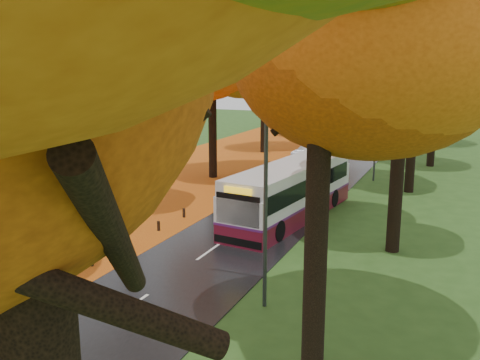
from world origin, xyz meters
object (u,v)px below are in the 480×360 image
Objects in this scene: bus at (291,190)px; streetlamp_far at (409,97)px; car_silver at (310,152)px; car_dark at (326,144)px; streetlamp_mid at (373,115)px; car_white at (310,151)px; streetlamp_near at (259,173)px.

streetlamp_far is at bearing 93.28° from bus.
car_silver is 1.02× the size of car_dark.
streetlamp_far is 1.98× the size of car_silver.
streetlamp_mid reaches higher than car_silver.
car_white is 0.08m from car_silver.
streetlamp_near and streetlamp_far have the same top height.
car_white is (-6.30, 6.37, -3.93)m from streetlamp_mid.
car_white is at bearing -90.60° from car_dark.
streetlamp_mid is 9.78m from car_white.
streetlamp_near is 34.73m from car_dark.
car_white is at bearing -71.57° from car_silver.
streetlamp_mid is at bearing -50.74° from car_white.
streetlamp_near is at bearing -82.89° from car_white.
bus is at bearing -93.86° from streetlamp_far.
streetlamp_far reaches higher than bus.
car_dark is at bearing -121.96° from streetlamp_far.
streetlamp_mid is 1.98× the size of car_silver.
streetlamp_near is 1.00× the size of streetlamp_mid.
car_dark is (-6.30, -10.09, -4.10)m from streetlamp_far.
streetlamp_near is at bearing -80.08° from car_dark.
streetlamp_far is 12.58m from car_dark.
streetlamp_near is 1.84× the size of car_white.
streetlamp_mid is at bearing -90.00° from streetlamp_far.
car_white is at bearing 102.51° from streetlamp_near.
car_silver is at bearing 84.60° from car_white.
bus is (-2.26, -33.47, -3.12)m from streetlamp_far.
streetlamp_mid is at bearing -62.73° from car_dark.
car_white is (-4.04, 17.84, -0.81)m from bus.
car_dark is (0.00, 5.53, -0.09)m from car_silver.
car_silver is (-6.30, -15.62, -4.01)m from streetlamp_far.
car_silver is 5.53m from car_dark.
car_white is 1.10× the size of car_dark.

